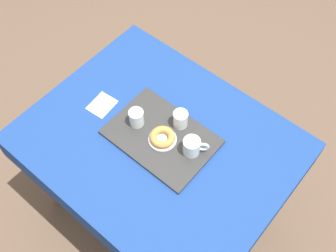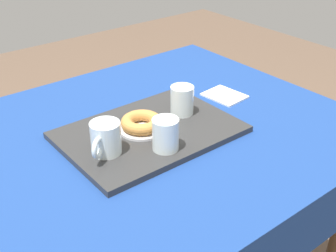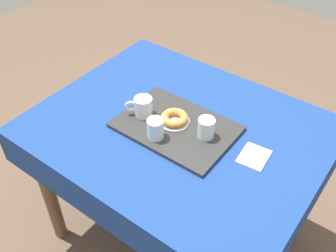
{
  "view_description": "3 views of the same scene",
  "coord_description": "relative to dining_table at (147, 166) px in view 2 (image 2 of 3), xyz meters",
  "views": [
    {
      "loc": [
        -0.64,
        0.69,
        2.35
      ],
      "look_at": [
        0.01,
        -0.08,
        0.79
      ],
      "focal_mm": 43.92,
      "sensor_mm": 36.0,
      "label": 1
    },
    {
      "loc": [
        -0.61,
        -0.86,
        1.38
      ],
      "look_at": [
        0.02,
        -0.08,
        0.81
      ],
      "focal_mm": 47.22,
      "sensor_mm": 36.0,
      "label": 2
    },
    {
      "loc": [
        0.69,
        -0.99,
        1.83
      ],
      "look_at": [
        -0.02,
        -0.05,
        0.79
      ],
      "focal_mm": 41.68,
      "sensor_mm": 36.0,
      "label": 3
    }
  ],
  "objects": [
    {
      "name": "paper_napkin",
      "position": [
        0.33,
        0.03,
        0.12
      ],
      "size": [
        0.11,
        0.13,
        0.01
      ],
      "primitive_type": "cube",
      "rotation": [
        0.0,
        0.0,
        0.09
      ],
      "color": "white",
      "rests_on": "dining_table"
    },
    {
      "name": "donut_plate_left",
      "position": [
        -0.02,
        -0.01,
        0.13
      ],
      "size": [
        0.13,
        0.13,
        0.01
      ],
      "primitive_type": "cylinder",
      "color": "silver",
      "rests_on": "serving_tray"
    },
    {
      "name": "water_glass_near",
      "position": [
        -0.03,
        -0.12,
        0.17
      ],
      "size": [
        0.07,
        0.07,
        0.08
      ],
      "color": "silver",
      "rests_on": "serving_tray"
    },
    {
      "name": "sugar_donut_left",
      "position": [
        -0.02,
        -0.01,
        0.15
      ],
      "size": [
        0.11,
        0.11,
        0.03
      ],
      "primitive_type": "torus",
      "color": "#BC7F3D",
      "rests_on": "donut_plate_left"
    },
    {
      "name": "dining_table",
      "position": [
        0.0,
        0.0,
        0.0
      ],
      "size": [
        1.17,
        0.94,
        0.77
      ],
      "color": "navy",
      "rests_on": "ground"
    },
    {
      "name": "water_glass_far",
      "position": [
        0.13,
        0.0,
        0.17
      ],
      "size": [
        0.07,
        0.07,
        0.08
      ],
      "color": "silver",
      "rests_on": "serving_tray"
    },
    {
      "name": "tea_mug_left",
      "position": [
        -0.15,
        -0.04,
        0.17
      ],
      "size": [
        0.1,
        0.09,
        0.08
      ],
      "color": "silver",
      "rests_on": "serving_tray"
    },
    {
      "name": "serving_tray",
      "position": [
        -0.0,
        -0.02,
        0.12
      ],
      "size": [
        0.47,
        0.33,
        0.02
      ],
      "primitive_type": "cube",
      "color": "#2D2D2D",
      "rests_on": "dining_table"
    }
  ]
}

